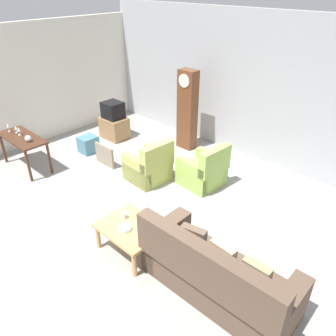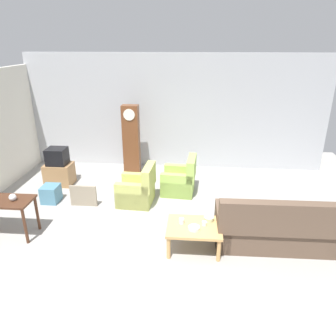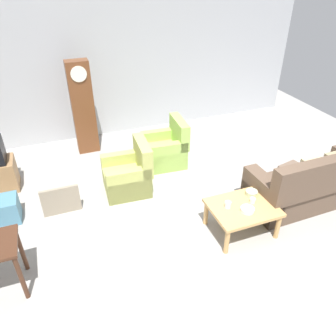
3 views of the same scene
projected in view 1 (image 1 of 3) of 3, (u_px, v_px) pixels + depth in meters
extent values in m
plane|color=#999691|center=(131.00, 218.00, 5.93)|extent=(10.40, 10.40, 0.00)
cube|color=#ADAFB5|center=(249.00, 87.00, 7.40)|extent=(8.40, 0.16, 3.20)
cube|color=silver|center=(24.00, 87.00, 7.95)|extent=(0.12, 6.40, 2.88)
cube|color=brown|center=(218.00, 280.00, 4.45)|extent=(2.11, 0.87, 0.44)
cube|color=brown|center=(204.00, 267.00, 3.96)|extent=(2.10, 0.23, 0.60)
cube|color=brown|center=(285.00, 315.00, 3.85)|extent=(0.25, 0.84, 0.68)
cube|color=brown|center=(167.00, 241.00, 4.93)|extent=(0.25, 0.84, 0.68)
cube|color=#9E8966|center=(256.00, 275.00, 4.00)|extent=(0.36, 0.12, 0.36)
cube|color=#C6B284|center=(222.00, 256.00, 4.28)|extent=(0.37, 0.15, 0.36)
cube|color=brown|center=(193.00, 238.00, 4.56)|extent=(0.38, 0.19, 0.36)
cube|color=tan|center=(148.00, 171.00, 6.98)|extent=(0.80, 0.80, 0.40)
cube|color=tan|center=(157.00, 156.00, 6.55)|extent=(0.23, 0.77, 0.52)
cube|color=tan|center=(158.00, 162.00, 7.11)|extent=(0.77, 0.21, 0.60)
cube|color=tan|center=(136.00, 171.00, 6.76)|extent=(0.77, 0.21, 0.60)
cube|color=#9FC458|center=(201.00, 175.00, 6.82)|extent=(0.81, 0.81, 0.40)
cube|color=#9FC458|center=(215.00, 161.00, 6.39)|extent=(0.23, 0.77, 0.52)
cube|color=#9FC458|center=(211.00, 166.00, 6.95)|extent=(0.77, 0.21, 0.60)
cube|color=#9FC458|center=(191.00, 176.00, 6.60)|extent=(0.77, 0.21, 0.60)
cube|color=tan|center=(131.00, 228.00, 5.04)|extent=(0.96, 0.76, 0.05)
cylinder|color=tan|center=(98.00, 237.00, 5.20)|extent=(0.07, 0.07, 0.42)
cylinder|color=tan|center=(134.00, 265.00, 4.70)|extent=(0.07, 0.07, 0.42)
cylinder|color=tan|center=(130.00, 218.00, 5.61)|extent=(0.07, 0.07, 0.42)
cylinder|color=tan|center=(166.00, 242.00, 5.10)|extent=(0.07, 0.07, 0.42)
cube|color=#472819|center=(22.00, 138.00, 7.15)|extent=(1.30, 0.56, 0.04)
cylinder|color=#472819|center=(3.00, 148.00, 7.54)|extent=(0.06, 0.06, 0.71)
cylinder|color=#472819|center=(29.00, 166.00, 6.83)|extent=(0.06, 0.06, 0.71)
cylinder|color=#472819|center=(23.00, 142.00, 7.84)|extent=(0.06, 0.06, 0.71)
cylinder|color=#472819|center=(50.00, 158.00, 7.12)|extent=(0.06, 0.06, 0.71)
cube|color=brown|center=(187.00, 110.00, 7.93)|extent=(0.44, 0.28, 1.92)
cylinder|color=silver|center=(184.00, 81.00, 7.47)|extent=(0.30, 0.02, 0.30)
cube|color=#997047|center=(114.00, 128.00, 8.75)|extent=(0.68, 0.52, 0.56)
cube|color=black|center=(113.00, 110.00, 8.51)|extent=(0.48, 0.44, 0.42)
cube|color=gray|center=(105.00, 155.00, 7.48)|extent=(0.60, 0.05, 0.49)
cube|color=teal|center=(88.00, 144.00, 8.08)|extent=(0.37, 0.41, 0.40)
sphere|color=silver|center=(28.00, 139.00, 6.90)|extent=(0.13, 0.13, 0.13)
cylinder|color=white|center=(140.00, 229.00, 4.92)|extent=(0.08, 0.08, 0.07)
cylinder|color=silver|center=(124.00, 216.00, 5.17)|extent=(0.09, 0.09, 0.10)
cylinder|color=white|center=(125.00, 228.00, 4.94)|extent=(0.20, 0.20, 0.05)
cylinder|color=#B2C69E|center=(152.00, 226.00, 4.97)|extent=(0.18, 0.18, 0.08)
cylinder|color=silver|center=(9.00, 131.00, 7.37)|extent=(0.06, 0.06, 0.02)
cylinder|color=silver|center=(9.00, 129.00, 7.34)|extent=(0.01, 0.01, 0.09)
cone|color=silver|center=(8.00, 125.00, 7.29)|extent=(0.06, 0.06, 0.09)
cylinder|color=silver|center=(17.00, 133.00, 7.31)|extent=(0.06, 0.06, 0.02)
cylinder|color=silver|center=(17.00, 131.00, 7.29)|extent=(0.01, 0.01, 0.07)
cone|color=silver|center=(16.00, 128.00, 7.25)|extent=(0.07, 0.07, 0.07)
cylinder|color=silver|center=(20.00, 135.00, 7.20)|extent=(0.07, 0.07, 0.02)
cylinder|color=silver|center=(19.00, 133.00, 7.18)|extent=(0.01, 0.01, 0.08)
cone|color=silver|center=(19.00, 129.00, 7.14)|extent=(0.07, 0.07, 0.08)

